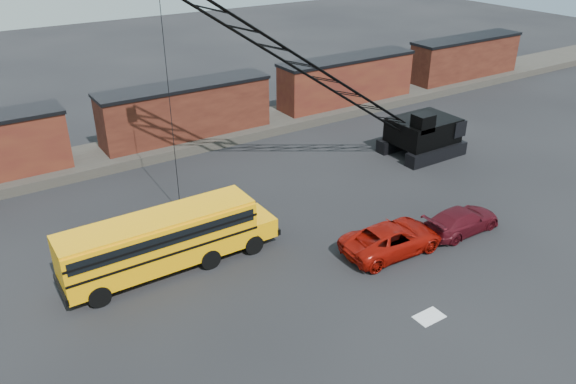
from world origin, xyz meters
name	(u,v)px	position (x,y,z in m)	size (l,w,h in m)	color
ground	(365,278)	(0.00, 0.00, 0.00)	(160.00, 160.00, 0.00)	black
gravel_berm	(189,139)	(0.00, 22.00, 0.35)	(120.00, 5.00, 0.70)	#423D36
boxcar_mid	(186,110)	(0.00, 22.00, 2.76)	(13.70, 3.10, 4.17)	#522317
boxcar_east_near	(347,80)	(16.00, 22.00, 2.76)	(13.70, 3.10, 4.17)	#421412
boxcar_east_far	(465,57)	(32.00, 22.00, 2.76)	(13.70, 3.10, 4.17)	#522317
snow_patch	(429,317)	(0.50, -4.00, 0.01)	(1.40, 0.90, 0.02)	silver
school_bus	(166,239)	(-8.11, 6.29, 1.79)	(11.65, 2.65, 3.19)	#F4A005
red_pickup	(392,238)	(2.82, 1.16, 0.82)	(2.73, 5.92, 1.65)	maroon
maroon_suv	(462,220)	(7.68, 0.56, 0.74)	(2.07, 5.09, 1.48)	#450C14
crawler_crane	(315,72)	(4.49, 11.08, 7.58)	(22.61, 4.20, 14.35)	black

